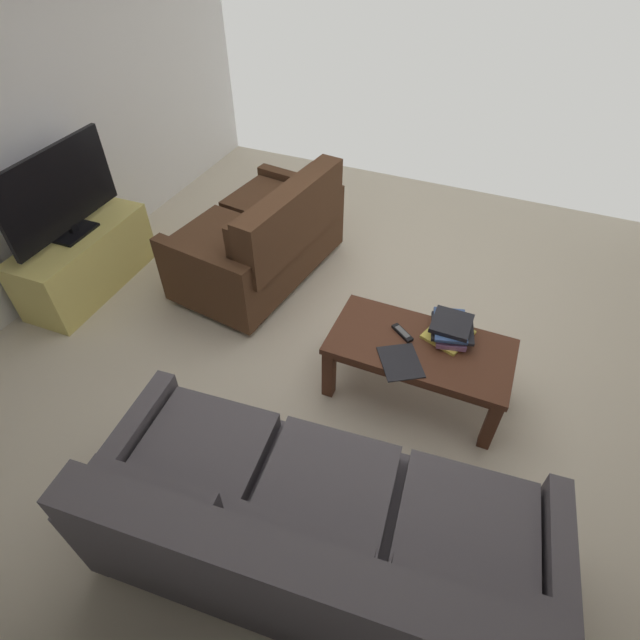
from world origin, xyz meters
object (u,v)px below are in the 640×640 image
Objects in this scene: tv_stand at (86,261)px; sofa_main at (314,538)px; coffee_table at (419,353)px; tv_remote at (402,333)px; book_stack at (451,329)px; flat_tv at (59,193)px; loose_magazine at (400,362)px; loveseat_near at (264,238)px.

sofa_main is at bearing 152.42° from tv_stand.
coffee_table is 0.16m from tv_remote.
book_stack is (-2.79, -0.09, 0.24)m from tv_stand.
book_stack reaches higher than tv_remote.
book_stack is (-2.79, -0.09, -0.34)m from flat_tv.
coffee_table is (-0.14, -1.26, -0.01)m from sofa_main.
tv_stand is at bearing -0.22° from tv_remote.
loose_magazine is (0.21, 0.32, -0.05)m from book_stack.
loose_magazine is (-2.58, 0.24, -0.39)m from flat_tv.
tv_remote is (-1.30, 0.67, 0.07)m from loveseat_near.
sofa_main is 1.87× the size of tv_stand.
book_stack is (-0.28, -1.40, 0.12)m from sofa_main.
flat_tv is at bearing -27.59° from sofa_main.
tv_stand is at bearing 28.48° from loveseat_near.
coffee_table is (-1.43, 0.72, -0.01)m from loveseat_near.
loveseat_near is at bearing -56.87° from sofa_main.
book_stack is at bearing -160.04° from tv_remote.
loveseat_near reaches higher than tv_remote.
tv_remote is (-2.53, 0.01, -0.39)m from flat_tv.
sofa_main is at bearing 152.41° from flat_tv.
tv_stand is at bearing 1.76° from book_stack.
tv_stand is 2.54m from tv_remote.
loose_magazine is at bearing 68.76° from coffee_table.
coffee_table is at bearing 161.35° from tv_remote.
tv_remote is (-0.01, -1.30, 0.07)m from sofa_main.
loveseat_near is (1.29, -1.98, 0.00)m from sofa_main.
book_stack is at bearing -101.24° from sofa_main.
flat_tv is 2.56m from tv_remote.
sofa_main is 2.36m from loveseat_near.
book_stack is at bearing 159.76° from loveseat_near.
sofa_main is 1.08m from loose_magazine.
book_stack is 2.13× the size of tv_remote.
tv_remote is (-2.53, 0.01, 0.19)m from tv_stand.
coffee_table is 2.66m from tv_stand.
loose_magazine is at bearing -93.66° from sofa_main.
sofa_main is at bearing -125.72° from loose_magazine.
tv_stand is (1.22, 0.66, -0.12)m from loveseat_near.
coffee_table is at bearing 178.85° from flat_tv.
flat_tv is at bearing -116.62° from tv_stand.
flat_tv reaches higher than tv_stand.
loose_magazine is (-0.07, -1.08, 0.07)m from sofa_main.
flat_tv reaches higher than loose_magazine.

